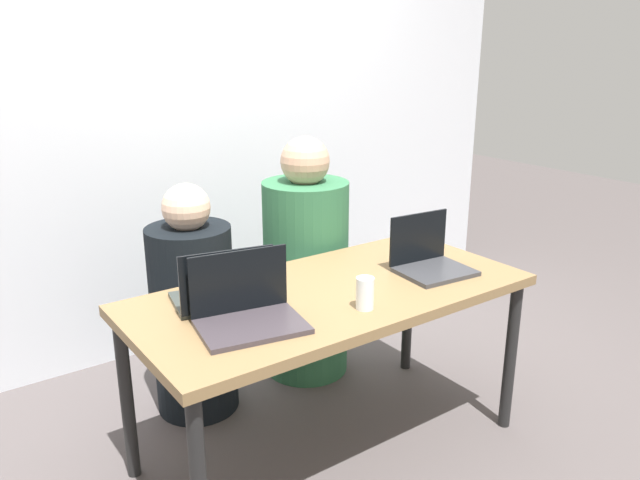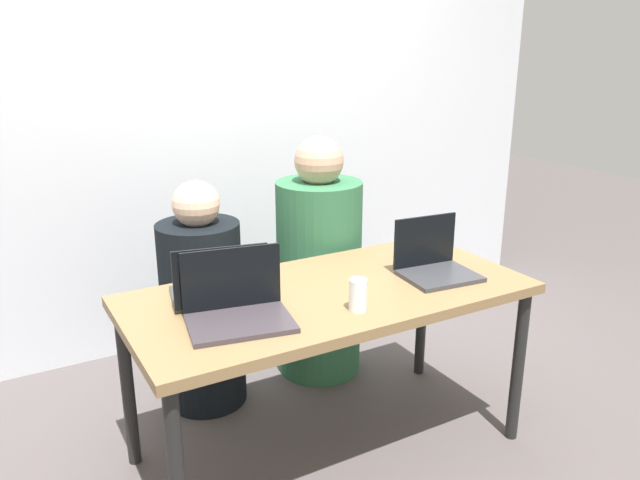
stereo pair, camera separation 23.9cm
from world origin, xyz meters
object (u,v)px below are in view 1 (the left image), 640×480
at_px(person_on_left, 193,313).
at_px(water_glass_center, 365,295).
at_px(laptop_front_left, 247,310).
at_px(person_on_right, 306,271).
at_px(laptop_back_left, 223,292).
at_px(laptop_front_right, 429,259).

distance_m(person_on_left, water_glass_center, 0.93).
bearing_deg(laptop_front_left, water_glass_center, -7.43).
bearing_deg(person_on_left, water_glass_center, 117.34).
relative_size(person_on_right, laptop_front_left, 3.12).
relative_size(laptop_back_left, water_glass_center, 3.22).
xyz_separation_m(person_on_left, laptop_back_left, (-0.10, -0.51, 0.29)).
distance_m(laptop_back_left, laptop_front_left, 0.19).
height_order(laptop_back_left, laptop_front_left, laptop_front_left).
bearing_deg(laptop_front_left, person_on_left, 91.71).
bearing_deg(person_on_left, laptop_back_left, 86.71).
bearing_deg(laptop_back_left, water_glass_center, 152.57).
xyz_separation_m(laptop_front_left, water_glass_center, (0.40, -0.13, -0.00)).
bearing_deg(laptop_front_left, laptop_back_left, 98.17).
bearing_deg(person_on_right, laptop_back_left, 26.83).
height_order(person_on_right, laptop_front_left, person_on_right).
xyz_separation_m(person_on_left, laptop_front_left, (-0.11, -0.70, 0.30)).
bearing_deg(person_on_right, laptop_front_right, 93.28).
distance_m(person_on_right, laptop_back_left, 0.90).
height_order(person_on_right, laptop_front_right, person_on_right).
xyz_separation_m(laptop_back_left, laptop_front_left, (-0.01, -0.19, 0.00)).
bearing_deg(laptop_back_left, laptop_front_right, -179.99).
height_order(person_on_left, laptop_back_left, person_on_left).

